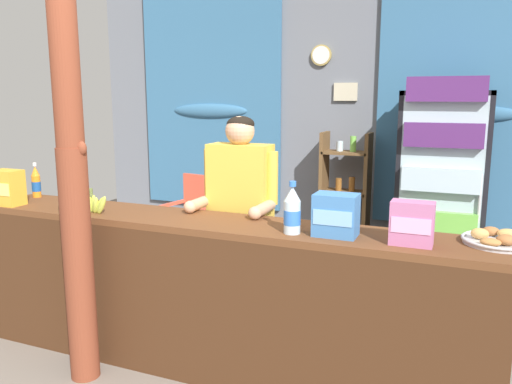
% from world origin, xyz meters
% --- Properties ---
extents(ground_plane, '(7.75, 7.75, 0.00)m').
position_xyz_m(ground_plane, '(0.00, 1.19, 0.00)').
color(ground_plane, slate).
extents(back_wall_curtained, '(5.27, 0.22, 2.84)m').
position_xyz_m(back_wall_curtained, '(0.01, 3.03, 1.45)').
color(back_wall_curtained, slate).
rests_on(back_wall_curtained, ground).
extents(stall_counter, '(3.27, 0.46, 0.95)m').
position_xyz_m(stall_counter, '(0.08, 0.27, 0.57)').
color(stall_counter, brown).
rests_on(stall_counter, ground).
extents(timber_post, '(0.19, 0.17, 2.78)m').
position_xyz_m(timber_post, '(-0.58, -0.01, 1.33)').
color(timber_post, brown).
rests_on(timber_post, ground).
extents(drink_fridge, '(0.74, 0.70, 1.83)m').
position_xyz_m(drink_fridge, '(1.28, 2.48, 1.01)').
color(drink_fridge, black).
rests_on(drink_fridge, ground).
extents(bottle_shelf_rack, '(0.48, 0.28, 1.33)m').
position_xyz_m(bottle_shelf_rack, '(0.36, 2.74, 0.69)').
color(bottle_shelf_rack, brown).
rests_on(bottle_shelf_rack, ground).
extents(plastic_lawn_chair, '(0.51, 0.51, 0.86)m').
position_xyz_m(plastic_lawn_chair, '(-1.16, 2.32, 0.49)').
color(plastic_lawn_chair, '#E5563D').
rests_on(plastic_lawn_chair, ground).
extents(shopkeeper, '(0.52, 0.42, 1.55)m').
position_xyz_m(shopkeeper, '(0.10, 0.76, 0.98)').
color(shopkeeper, '#28282D').
rests_on(shopkeeper, ground).
extents(soda_bottle_water, '(0.09, 0.09, 0.28)m').
position_xyz_m(soda_bottle_water, '(0.63, 0.28, 1.07)').
color(soda_bottle_water, silver).
rests_on(soda_bottle_water, stall_counter).
extents(soda_bottle_iced_tea, '(0.07, 0.07, 0.22)m').
position_xyz_m(soda_bottle_iced_tea, '(-0.94, 0.33, 1.04)').
color(soda_bottle_iced_tea, brown).
rests_on(soda_bottle_iced_tea, stall_counter).
extents(soda_bottle_orange_soda, '(0.06, 0.06, 0.25)m').
position_xyz_m(soda_bottle_orange_soda, '(-1.42, 0.52, 1.06)').
color(soda_bottle_orange_soda, orange).
rests_on(soda_bottle_orange_soda, stall_counter).
extents(snack_box_wafer, '(0.21, 0.11, 0.22)m').
position_xyz_m(snack_box_wafer, '(1.24, 0.30, 1.06)').
color(snack_box_wafer, '#B76699').
rests_on(snack_box_wafer, stall_counter).
extents(snack_box_choco_powder, '(0.21, 0.14, 0.24)m').
position_xyz_m(snack_box_choco_powder, '(-1.38, 0.24, 1.07)').
color(snack_box_choco_powder, gold).
rests_on(snack_box_choco_powder, stall_counter).
extents(snack_box_biscuit, '(0.23, 0.16, 0.22)m').
position_xyz_m(snack_box_biscuit, '(0.85, 0.32, 1.06)').
color(snack_box_biscuit, '#3D75B7').
rests_on(snack_box_biscuit, stall_counter).
extents(pastry_tray, '(0.35, 0.35, 0.07)m').
position_xyz_m(pastry_tray, '(1.64, 0.48, 0.97)').
color(pastry_tray, '#BCBCC1').
rests_on(pastry_tray, stall_counter).
extents(banana_bunch, '(0.27, 0.06, 0.16)m').
position_xyz_m(banana_bunch, '(-0.71, 0.27, 1.01)').
color(banana_bunch, '#B7C647').
rests_on(banana_bunch, stall_counter).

